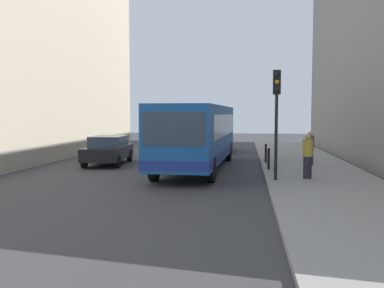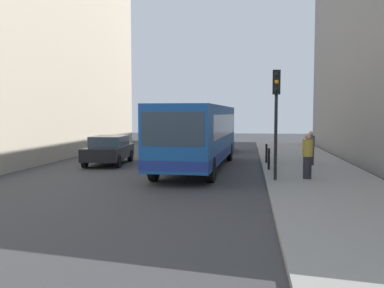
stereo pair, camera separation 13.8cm
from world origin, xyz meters
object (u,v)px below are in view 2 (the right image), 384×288
Objects in this scene: car_beside_bus at (109,149)px; car_behind_bus at (220,140)px; bus at (199,133)px; pedestrian_mid_sidewalk at (311,148)px; traffic_light at (276,104)px; bollard_near at (269,159)px; bollard_mid at (266,153)px; pedestrian_near_signal at (307,156)px.

car_beside_bus and car_behind_bus have the same top height.
bus is 6.71× the size of pedestrian_mid_sidewalk.
traffic_light reaches higher than bollard_near.
pedestrian_near_signal reaches higher than bollard_mid.
car_beside_bus is at bearing 57.83° from car_behind_bus.
car_beside_bus is at bearing 164.65° from bollard_near.
bus reaches higher than pedestrian_mid_sidewalk.
bus is 5.85m from pedestrian_near_signal.
traffic_light is 4.32× the size of bollard_near.
bollard_near is at bearing 105.65° from car_behind_bus.
pedestrian_near_signal is (4.22, -13.05, 0.24)m from car_behind_bus.
bus is 3.87m from bollard_mid.
bus reaches higher than bollard_mid.
bus is at bearing 163.16° from bollard_near.
car_behind_bus reaches higher than bollard_near.
traffic_light is at bearing 143.03° from car_beside_bus.
bollard_near is 2.74m from bollard_mid.
car_behind_bus is 10.89m from bollard_near.
car_behind_bus is at bearing -126.69° from car_beside_bus.
bollard_mid is at bearing 90.99° from traffic_light.
traffic_light is at bearing 132.40° from bus.
pedestrian_near_signal reaches higher than pedestrian_mid_sidewalk.
pedestrian_near_signal reaches higher than bollard_near.
traffic_light is (8.24, -5.29, 2.22)m from car_beside_bus.
bus is 5.49m from pedestrian_mid_sidewalk.
car_behind_bus reaches higher than bollard_mid.
pedestrian_near_signal is at bearing 148.94° from car_beside_bus.
traffic_light reaches higher than bollard_mid.
bollard_near is at bearing -90.00° from bollard_mid.
pedestrian_mid_sidewalk is (10.22, -0.26, 0.19)m from car_beside_bus.
bollard_near is 0.54× the size of pedestrian_near_signal.
car_beside_bus is 1.10× the size of traffic_light.
pedestrian_mid_sidewalk is at bearing 43.53° from bollard_near.
traffic_light reaches higher than pedestrian_mid_sidewalk.
car_beside_bus is 2.73× the size of pedestrian_mid_sidewalk.
car_behind_bus is 13.71m from pedestrian_near_signal.
car_behind_bus is at bearing 105.39° from bollard_near.
car_behind_bus is 14.05m from traffic_light.
bus is at bearing 87.97° from car_behind_bus.
car_beside_bus is 10.04m from traffic_light.
traffic_light reaches higher than car_behind_bus.
car_behind_bus is 4.64× the size of bollard_mid.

